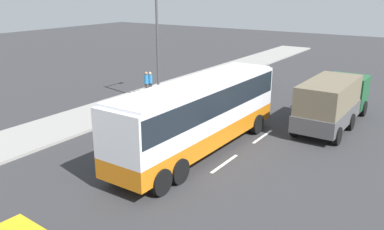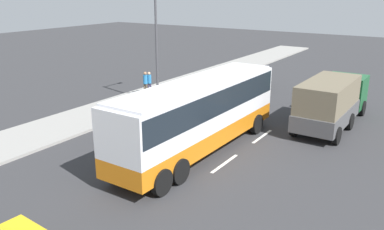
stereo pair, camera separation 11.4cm
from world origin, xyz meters
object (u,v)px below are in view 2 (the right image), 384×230
(pedestrian_near_curb, at_px, (149,81))
(street_lamp, at_px, (158,40))
(cargo_truck, at_px, (332,100))
(coach_bus, at_px, (200,109))
(pedestrian_at_crossing, at_px, (145,82))
(car_black_sedan, at_px, (246,81))

(pedestrian_near_curb, relative_size, street_lamp, 0.23)
(street_lamp, bearing_deg, cargo_truck, -81.96)
(coach_bus, height_order, pedestrian_at_crossing, coach_bus)
(cargo_truck, relative_size, street_lamp, 1.07)
(car_black_sedan, distance_m, pedestrian_at_crossing, 8.12)
(cargo_truck, distance_m, car_black_sedan, 9.72)
(pedestrian_at_crossing, bearing_deg, coach_bus, -140.66)
(cargo_truck, relative_size, pedestrian_near_curb, 4.63)
(cargo_truck, height_order, pedestrian_near_curb, cargo_truck)
(pedestrian_near_curb, bearing_deg, cargo_truck, -136.85)
(car_black_sedan, height_order, street_lamp, street_lamp)
(coach_bus, relative_size, pedestrian_at_crossing, 6.38)
(cargo_truck, height_order, pedestrian_at_crossing, cargo_truck)
(cargo_truck, height_order, street_lamp, street_lamp)
(coach_bus, height_order, car_black_sedan, coach_bus)
(coach_bus, height_order, pedestrian_near_curb, coach_bus)
(pedestrian_near_curb, xyz_separation_m, pedestrian_at_crossing, (-0.43, 0.01, 0.06))
(coach_bus, distance_m, pedestrian_near_curb, 11.55)
(car_black_sedan, height_order, pedestrian_near_curb, pedestrian_near_curb)
(street_lamp, bearing_deg, coach_bus, -130.32)
(car_black_sedan, bearing_deg, pedestrian_near_curb, 134.80)
(coach_bus, xyz_separation_m, pedestrian_near_curb, (7.18, 8.98, -1.10))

